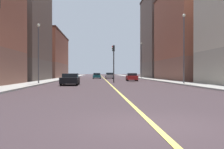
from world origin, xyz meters
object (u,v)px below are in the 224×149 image
(building_right_distant, at_px, (44,56))
(building_left_mid, at_px, (193,34))
(traffic_light_median_far, at_px, (114,58))
(street_lamp_right_near, at_px, (38,47))
(street_lamp_left_far, at_px, (141,57))
(street_lamp_left_near, at_px, (184,42))
(car_teal, at_px, (97,76))
(car_silver, at_px, (109,76))
(building_right_midblock, at_px, (14,20))
(car_red, at_px, (132,77))
(building_left_far, at_px, (165,37))
(car_black, at_px, (70,79))

(building_right_distant, bearing_deg, building_left_mid, -37.37)
(traffic_light_median_far, height_order, street_lamp_right_near, street_lamp_right_near)
(building_right_distant, xyz_separation_m, street_lamp_left_far, (23.88, -10.32, -0.85))
(street_lamp_left_near, relative_size, car_teal, 1.94)
(traffic_light_median_far, bearing_deg, car_silver, 89.15)
(building_right_distant, bearing_deg, building_right_midblock, -90.00)
(traffic_light_median_far, distance_m, car_red, 6.15)
(building_right_distant, height_order, street_lamp_right_near, building_right_distant)
(car_red, distance_m, car_teal, 17.54)
(building_left_far, bearing_deg, street_lamp_left_far, -137.11)
(building_right_distant, distance_m, traffic_light_median_far, 34.53)
(building_left_far, distance_m, car_black, 42.35)
(building_left_far, relative_size, car_red, 5.06)
(building_left_far, bearing_deg, building_left_mid, -90.00)
(building_right_distant, xyz_separation_m, car_red, (19.64, -26.04, -5.13))
(building_right_midblock, relative_size, street_lamp_right_near, 2.93)
(building_right_distant, bearing_deg, traffic_light_median_far, -61.67)
(building_left_mid, relative_size, building_right_midblock, 0.96)
(street_lamp_left_near, bearing_deg, traffic_light_median_far, 128.88)
(car_red, xyz_separation_m, car_silver, (-2.99, 15.55, 0.03))
(building_right_midblock, height_order, traffic_light_median_far, building_right_midblock)
(traffic_light_median_far, xyz_separation_m, car_teal, (-2.56, 20.83, -2.94))
(building_left_far, height_order, building_right_midblock, building_left_far)
(building_left_mid, relative_size, building_left_far, 0.94)
(building_right_distant, distance_m, street_lamp_left_far, 26.03)
(traffic_light_median_far, height_order, street_lamp_left_far, street_lamp_left_far)
(building_left_far, distance_m, street_lamp_left_far, 11.13)
(street_lamp_left_near, bearing_deg, car_teal, 108.48)
(building_right_distant, xyz_separation_m, street_lamp_left_near, (23.88, -39.66, -0.84))
(street_lamp_left_near, bearing_deg, car_red, 107.28)
(building_right_distant, bearing_deg, building_left_far, -6.93)
(street_lamp_left_far, height_order, car_silver, street_lamp_left_far)
(car_teal, bearing_deg, building_right_midblock, -132.84)
(building_right_midblock, distance_m, car_teal, 22.44)
(traffic_light_median_far, bearing_deg, car_black, -120.03)
(building_left_mid, xyz_separation_m, street_lamp_right_near, (-23.88, -14.54, -3.83))
(car_teal, height_order, car_black, car_black)
(street_lamp_left_near, bearing_deg, building_right_midblock, 147.38)
(street_lamp_left_near, xyz_separation_m, car_teal, (-10.08, 30.16, -4.30))
(car_silver, bearing_deg, building_left_far, 25.22)
(building_left_far, distance_m, street_lamp_right_near, 42.33)
(building_left_mid, height_order, street_lamp_right_near, building_left_mid)
(building_right_midblock, distance_m, car_silver, 23.69)
(building_left_mid, height_order, car_black, building_left_mid)
(street_lamp_right_near, height_order, car_red, street_lamp_right_near)
(car_red, bearing_deg, traffic_light_median_far, -127.37)
(street_lamp_left_near, bearing_deg, building_left_far, 78.87)
(building_right_midblock, bearing_deg, street_lamp_left_far, 30.48)
(car_teal, bearing_deg, car_black, -95.44)
(building_right_midblock, distance_m, car_red, 21.91)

